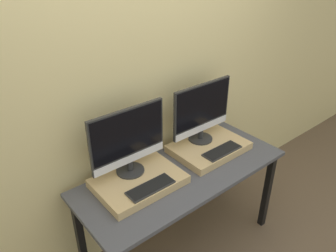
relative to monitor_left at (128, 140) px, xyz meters
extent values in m
cube|color=#DBC684|center=(0.34, 0.22, 0.20)|extent=(8.00, 0.04, 2.60)
cube|color=#47474C|center=(0.34, -0.17, -0.33)|extent=(1.59, 0.65, 0.03)
cube|color=black|center=(1.08, -0.44, -0.72)|extent=(0.05, 0.05, 0.75)
cube|color=black|center=(-0.40, 0.09, -0.72)|extent=(0.05, 0.05, 0.75)
cube|color=black|center=(1.08, 0.09, -0.72)|extent=(0.05, 0.05, 0.75)
cube|color=tan|center=(0.00, -0.10, -0.29)|extent=(0.58, 0.41, 0.06)
cylinder|color=#282828|center=(0.00, 0.00, -0.25)|extent=(0.20, 0.20, 0.01)
cylinder|color=#282828|center=(0.00, 0.00, -0.21)|extent=(0.04, 0.04, 0.07)
cube|color=#282828|center=(0.00, 0.00, 0.02)|extent=(0.56, 0.02, 0.40)
cube|color=black|center=(0.00, -0.01, 0.05)|extent=(0.54, 0.00, 0.32)
cube|color=silver|center=(0.00, -0.01, -0.15)|extent=(0.55, 0.00, 0.06)
cube|color=#2D2D2D|center=(0.00, -0.24, -0.25)|extent=(0.33, 0.12, 0.01)
cube|color=black|center=(0.00, -0.24, -0.24)|extent=(0.32, 0.11, 0.00)
cube|color=tan|center=(0.68, -0.10, -0.29)|extent=(0.58, 0.41, 0.06)
cylinder|color=#282828|center=(0.68, 0.00, -0.25)|extent=(0.20, 0.20, 0.01)
cylinder|color=#282828|center=(0.68, 0.00, -0.21)|extent=(0.04, 0.04, 0.07)
cube|color=#282828|center=(0.68, 0.00, 0.02)|extent=(0.56, 0.02, 0.40)
cube|color=black|center=(0.68, -0.01, 0.05)|extent=(0.54, 0.00, 0.32)
cube|color=silver|center=(0.68, -0.01, -0.15)|extent=(0.55, 0.00, 0.06)
cube|color=#2D2D2D|center=(0.68, -0.24, -0.25)|extent=(0.33, 0.12, 0.01)
cube|color=black|center=(0.68, -0.24, -0.24)|extent=(0.32, 0.11, 0.00)
camera|label=1|loc=(-0.97, -1.59, 1.12)|focal=35.00mm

